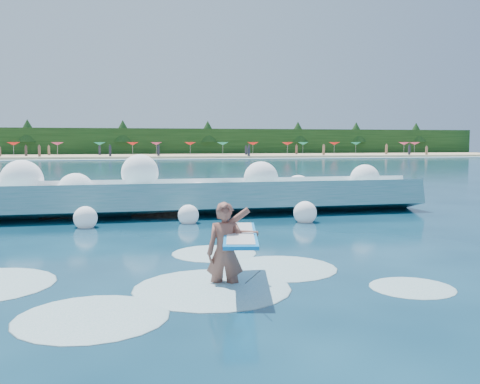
{
  "coord_description": "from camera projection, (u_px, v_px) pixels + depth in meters",
  "views": [
    {
      "loc": [
        -1.69,
        -11.74,
        2.52
      ],
      "look_at": [
        1.5,
        2.0,
        1.2
      ],
      "focal_mm": 40.0,
      "sensor_mm": 36.0,
      "label": 1
    }
  ],
  "objects": [
    {
      "name": "ground",
      "position": [
        195.0,
        255.0,
        12.01
      ],
      "size": [
        200.0,
        200.0,
        0.0
      ],
      "primitive_type": "plane",
      "color": "#07273A",
      "rests_on": "ground"
    },
    {
      "name": "wave_spray",
      "position": [
        155.0,
        185.0,
        18.51
      ],
      "size": [
        15.53,
        4.47,
        2.18
      ],
      "color": "white",
      "rests_on": "ground"
    },
    {
      "name": "breaking_wave",
      "position": [
        177.0,
        199.0,
        18.79
      ],
      "size": [
        17.66,
        2.77,
        1.52
      ],
      "color": "teal",
      "rests_on": "ground"
    },
    {
      "name": "treeline",
      "position": [
        125.0,
        142.0,
        97.12
      ],
      "size": [
        140.0,
        4.0,
        5.0
      ],
      "primitive_type": "cube",
      "color": "black",
      "rests_on": "ground"
    },
    {
      "name": "rock_cluster",
      "position": [
        148.0,
        202.0,
        19.09
      ],
      "size": [
        8.0,
        3.18,
        1.26
      ],
      "color": "black",
      "rests_on": "ground"
    },
    {
      "name": "beach_umbrellas",
      "position": [
        125.0,
        144.0,
        89.56
      ],
      "size": [
        111.73,
        6.85,
        0.5
      ],
      "color": "#C4396A",
      "rests_on": "ground"
    },
    {
      "name": "surf_foam",
      "position": [
        165.0,
        283.0,
        9.58
      ],
      "size": [
        9.37,
        6.08,
        0.14
      ],
      "color": "silver",
      "rests_on": "ground"
    },
    {
      "name": "beach",
      "position": [
        127.0,
        156.0,
        87.64
      ],
      "size": [
        140.0,
        20.0,
        0.4
      ],
      "primitive_type": "cube",
      "color": "tan",
      "rests_on": "ground"
    },
    {
      "name": "surfer_with_board",
      "position": [
        229.0,
        249.0,
        9.32
      ],
      "size": [
        1.19,
        2.96,
        1.79
      ],
      "color": "brown",
      "rests_on": "ground"
    },
    {
      "name": "beachgoers",
      "position": [
        121.0,
        151.0,
        84.8
      ],
      "size": [
        107.8,
        13.78,
        1.93
      ],
      "color": "#3F332D",
      "rests_on": "ground"
    },
    {
      "name": "wet_band",
      "position": [
        128.0,
        159.0,
        76.98
      ],
      "size": [
        140.0,
        5.0,
        0.08
      ],
      "primitive_type": "cube",
      "color": "silver",
      "rests_on": "ground"
    }
  ]
}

